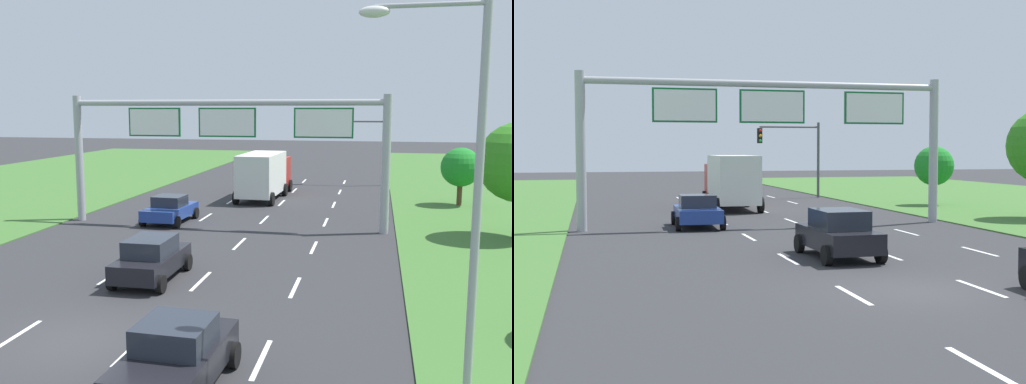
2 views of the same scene
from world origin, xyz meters
TOP-DOWN VIEW (x-y plane):
  - ground_plane at (0.00, 0.00)m, footprint 200.00×200.00m
  - lane_dashes_inner_left at (-1.75, 9.00)m, footprint 0.14×56.40m
  - lane_dashes_inner_right at (1.75, 9.00)m, footprint 0.14×56.40m
  - lane_dashes_slip at (5.25, 9.00)m, footprint 0.14×56.40m
  - car_near_red at (-0.08, 5.81)m, footprint 2.05×4.02m
  - car_lead_silver at (-3.25, 16.19)m, footprint 2.34×4.00m
  - box_truck at (0.20, 25.87)m, footprint 2.89×8.00m
  - sign_gantry at (0.17, 15.74)m, footprint 17.24×0.44m
  - traffic_light_mast at (6.57, 34.39)m, footprint 4.76×0.49m
  - roadside_tree_far at (13.26, 25.16)m, footprint 2.52×2.52m

SIDE VIEW (x-z plane):
  - ground_plane at x=0.00m, z-range 0.00..0.00m
  - lane_dashes_inner_left at x=-1.75m, z-range 0.00..0.01m
  - lane_dashes_inner_right at x=1.75m, z-range 0.00..0.01m
  - lane_dashes_slip at x=5.25m, z-range 0.00..0.01m
  - car_lead_silver at x=-3.25m, z-range -0.01..1.50m
  - car_near_red at x=-0.08m, z-range 0.01..1.62m
  - box_truck at x=0.20m, z-range 0.13..3.36m
  - roadside_tree_far at x=13.26m, z-range 0.63..4.44m
  - traffic_light_mast at x=6.57m, z-range 1.07..6.67m
  - sign_gantry at x=0.17m, z-range 1.45..8.45m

